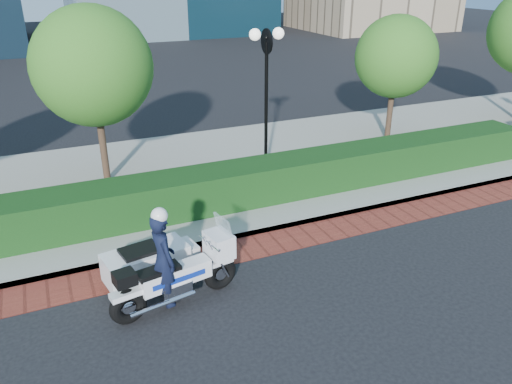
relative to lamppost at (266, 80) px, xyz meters
name	(u,v)px	position (x,y,z in m)	size (l,w,h in m)	color
ground	(326,271)	(-1.00, -5.20, -2.96)	(120.00, 120.00, 0.00)	black
brick_strip	(293,238)	(-1.00, -3.70, -2.95)	(60.00, 1.00, 0.01)	maroon
sidewalk	(226,171)	(-1.00, 0.80, -2.88)	(60.00, 8.00, 0.15)	gray
hedge_main	(257,181)	(-1.00, -1.60, -2.31)	(18.00, 1.20, 1.00)	black
lamppost	(266,80)	(0.00, 0.00, 0.00)	(1.02, 0.70, 4.21)	black
tree_b	(93,67)	(-4.50, 1.30, 0.48)	(3.20, 3.20, 4.89)	#332319
tree_c	(396,57)	(5.50, 1.30, 0.09)	(2.80, 2.80, 4.30)	#332319
police_motorcycle	(161,265)	(-4.34, -4.72, -2.24)	(2.58, 1.85, 2.09)	black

